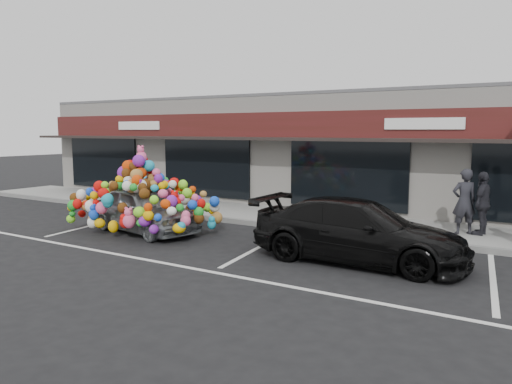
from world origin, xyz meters
The scene contains 12 objects.
ground centered at (0.00, 0.00, 0.00)m, with size 90.00×90.00×0.00m, color black.
shop_building centered at (0.00, 8.44, 2.16)m, with size 24.00×7.20×4.31m.
sidewalk centered at (0.00, 4.00, 0.07)m, with size 26.00×3.00×0.15m, color gray.
kerb centered at (0.00, 2.50, 0.07)m, with size 26.00×0.18×0.16m, color slate.
parking_stripe_left centered at (-3.20, 0.20, 0.00)m, with size 0.12×4.40×0.01m, color silver.
parking_stripe_mid centered at (2.80, 0.20, 0.00)m, with size 0.12×4.40×0.01m, color silver.
parking_stripe_right centered at (8.20, 0.20, 0.00)m, with size 0.12×4.40×0.01m, color silver.
lane_line centered at (2.00, -2.30, 0.00)m, with size 14.00×0.12×0.01m, color silver.
toy_car centered at (-1.05, -0.01, 0.82)m, with size 2.85×4.45×2.43m.
black_sedan centered at (5.42, 0.13, 0.70)m, with size 4.84×1.97×1.41m, color black.
pedestrian_a centered at (7.01, 3.85, 1.04)m, with size 0.65×0.42×1.78m, color black.
pedestrian_c centered at (7.45, 4.01, 1.00)m, with size 0.42×1.00×1.71m, color black.
Camera 1 is at (9.29, -10.41, 2.95)m, focal length 35.00 mm.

